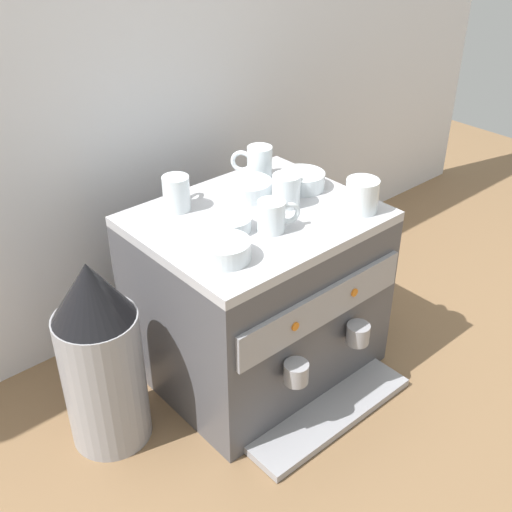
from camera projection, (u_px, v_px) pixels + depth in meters
name	position (u px, v px, depth m)	size (l,w,h in m)	color
ground_plane	(256.00, 361.00, 1.72)	(4.00, 4.00, 0.00)	brown
tiled_backsplash_wall	(157.00, 118.00, 1.67)	(2.80, 0.03, 1.15)	silver
espresso_machine	(257.00, 294.00, 1.60)	(0.54, 0.55, 0.45)	#4C4C51
ceramic_cup_0	(362.00, 195.00, 1.48)	(0.10, 0.11, 0.08)	silver
ceramic_cup_1	(273.00, 216.00, 1.40)	(0.10, 0.06, 0.07)	silver
ceramic_cup_2	(287.00, 190.00, 1.51)	(0.10, 0.07, 0.08)	silver
ceramic_cup_3	(258.00, 162.00, 1.63)	(0.08, 0.09, 0.08)	silver
ceramic_cup_4	(177.00, 192.00, 1.49)	(0.10, 0.08, 0.08)	silver
ceramic_bowl_0	(225.00, 250.00, 1.31)	(0.11, 0.11, 0.04)	silver
ceramic_bowl_1	(248.00, 189.00, 1.56)	(0.12, 0.12, 0.04)	silver
ceramic_bowl_2	(230.00, 224.00, 1.42)	(0.10, 0.10, 0.03)	silver
ceramic_bowl_3	(302.00, 181.00, 1.59)	(0.11, 0.11, 0.04)	silver
coffee_grinder	(101.00, 356.00, 1.39)	(0.18, 0.18, 0.47)	#939399
milk_pitcher	(356.00, 288.00, 1.88)	(0.11, 0.11, 0.15)	#B7B7BC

